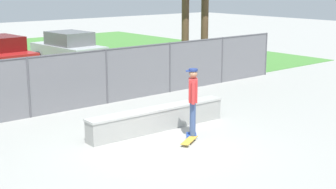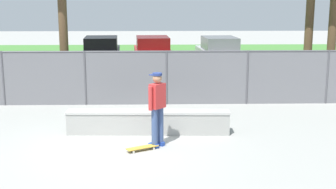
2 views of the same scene
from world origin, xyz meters
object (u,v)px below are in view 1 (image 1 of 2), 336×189
Objects in this scene: skateboard at (189,140)px; car_silver at (69,48)px; skateboarder at (193,100)px; concrete_ledge at (158,119)px.

car_silver is at bearing 74.35° from skateboard.
car_silver is at bearing 75.60° from skateboarder.
skateboarder reaches higher than car_silver.
concrete_ledge is 5.51× the size of skateboard.
skateboarder is at bearing -77.72° from concrete_ledge.
skateboard is at bearing -105.65° from car_silver.
car_silver is (3.43, 11.26, 0.52)m from concrete_ledge.
car_silver is (3.18, 12.39, -0.19)m from skateboarder.
car_silver reaches higher than concrete_ledge.
concrete_ledge is 1.36m from skateboarder.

